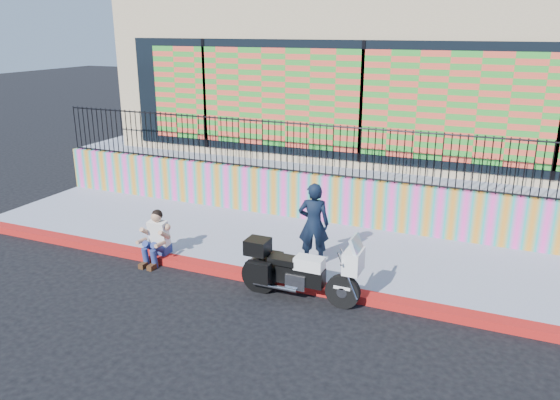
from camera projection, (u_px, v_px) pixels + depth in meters
The scene contains 10 objects.
ground at pixel (294, 288), 9.93m from camera, with size 90.00×90.00×0.00m, color black.
red_curb at pixel (294, 284), 9.90m from camera, with size 16.00×0.30×0.15m, color #AE0C1A.
sidewalk at pixel (324, 251), 11.35m from camera, with size 16.00×3.00×0.15m, color gray.
mural_wall at pixel (347, 201), 12.56m from camera, with size 16.00×0.20×1.10m, color #FF43B4.
metal_fence at pixel (349, 152), 12.21m from camera, with size 15.80×0.04×1.20m, color black, non-canonical shape.
elevated_platform at pixel (394, 158), 17.04m from camera, with size 16.00×10.00×1.25m, color gray.
storefront_building at pixel (398, 72), 16.05m from camera, with size 14.00×8.06×4.00m.
police_motorcycle at pixel (298, 269), 9.37m from camera, with size 2.12×0.70×1.32m.
police_officer at pixel (314, 224), 10.34m from camera, with size 0.59×0.39×1.62m, color black.
seated_man at pixel (155, 242), 10.83m from camera, with size 0.54×0.71×1.06m.
Camera 1 is at (3.31, -8.34, 4.54)m, focal length 35.00 mm.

